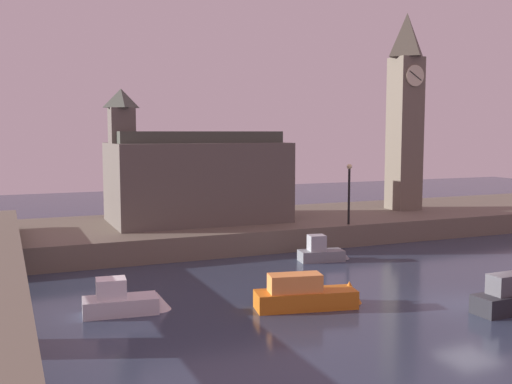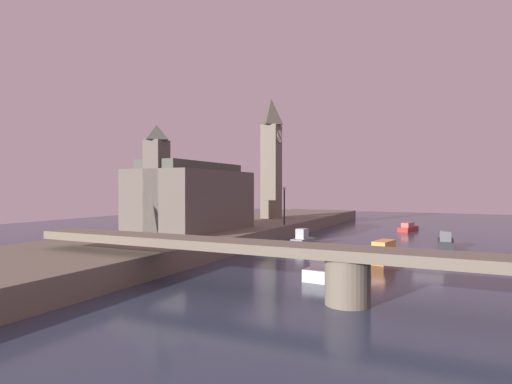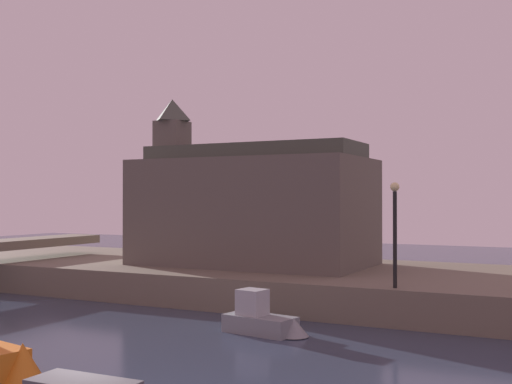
{
  "view_description": "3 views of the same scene",
  "coord_description": "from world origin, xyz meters",
  "px_view_note": "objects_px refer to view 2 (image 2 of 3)",
  "views": [
    {
      "loc": [
        -19.27,
        -20.76,
        7.88
      ],
      "look_at": [
        -3.88,
        15.8,
        3.89
      ],
      "focal_mm": 42.16,
      "sensor_mm": 36.0,
      "label": 1
    },
    {
      "loc": [
        -39.14,
        -2.26,
        5.48
      ],
      "look_at": [
        -3.04,
        15.31,
        5.11
      ],
      "focal_mm": 29.0,
      "sensor_mm": 36.0,
      "label": 2
    },
    {
      "loc": [
        9.08,
        -10.41,
        5.03
      ],
      "look_at": [
        -4.61,
        16.67,
        5.34
      ],
      "focal_mm": 44.95,
      "sensor_mm": 36.0,
      "label": 3
    }
  ],
  "objects_px": {
    "streetlamp": "(284,201)",
    "boat_patrol_orange": "(386,253)",
    "boat_cruiser_grey": "(304,240)",
    "parliament_hall": "(192,197)",
    "boat_dinghy_red": "(408,228)",
    "boat_ferry_white": "(325,269)",
    "boat_barge_dark": "(446,242)",
    "clock_tower": "(271,156)"
  },
  "relations": [
    {
      "from": "streetlamp",
      "to": "boat_barge_dark",
      "type": "bearing_deg",
      "value": -92.6
    },
    {
      "from": "clock_tower",
      "to": "boat_cruiser_grey",
      "type": "bearing_deg",
      "value": -144.25
    },
    {
      "from": "parliament_hall",
      "to": "boat_cruiser_grey",
      "type": "bearing_deg",
      "value": -59.46
    },
    {
      "from": "parliament_hall",
      "to": "streetlamp",
      "type": "relative_size",
      "value": 2.93
    },
    {
      "from": "parliament_hall",
      "to": "boat_barge_dark",
      "type": "height_order",
      "value": "parliament_hall"
    },
    {
      "from": "boat_barge_dark",
      "to": "boat_dinghy_red",
      "type": "relative_size",
      "value": 1.09
    },
    {
      "from": "boat_ferry_white",
      "to": "boat_barge_dark",
      "type": "distance_m",
      "value": 17.57
    },
    {
      "from": "parliament_hall",
      "to": "streetlamp",
      "type": "bearing_deg",
      "value": -30.96
    },
    {
      "from": "parliament_hall",
      "to": "boat_ferry_white",
      "type": "distance_m",
      "value": 17.59
    },
    {
      "from": "clock_tower",
      "to": "streetlamp",
      "type": "distance_m",
      "value": 11.43
    },
    {
      "from": "clock_tower",
      "to": "boat_cruiser_grey",
      "type": "xyz_separation_m",
      "value": [
        -12.36,
        -8.9,
        -9.2
      ]
    },
    {
      "from": "parliament_hall",
      "to": "boat_dinghy_red",
      "type": "distance_m",
      "value": 29.57
    },
    {
      "from": "boat_cruiser_grey",
      "to": "boat_ferry_white",
      "type": "distance_m",
      "value": 14.49
    },
    {
      "from": "parliament_hall",
      "to": "boat_ferry_white",
      "type": "bearing_deg",
      "value": -116.84
    },
    {
      "from": "streetlamp",
      "to": "boat_cruiser_grey",
      "type": "xyz_separation_m",
      "value": [
        -3.92,
        -3.63,
        -3.57
      ]
    },
    {
      "from": "boat_cruiser_grey",
      "to": "boat_patrol_orange",
      "type": "relative_size",
      "value": 0.64
    },
    {
      "from": "boat_cruiser_grey",
      "to": "boat_dinghy_red",
      "type": "xyz_separation_m",
      "value": [
        18.41,
        -7.69,
        -0.1
      ]
    },
    {
      "from": "boat_cruiser_grey",
      "to": "boat_barge_dark",
      "type": "relative_size",
      "value": 0.66
    },
    {
      "from": "clock_tower",
      "to": "streetlamp",
      "type": "height_order",
      "value": "clock_tower"
    },
    {
      "from": "clock_tower",
      "to": "boat_dinghy_red",
      "type": "height_order",
      "value": "clock_tower"
    },
    {
      "from": "streetlamp",
      "to": "boat_patrol_orange",
      "type": "xyz_separation_m",
      "value": [
        -9.24,
        -12.05,
        -3.5
      ]
    },
    {
      "from": "boat_cruiser_grey",
      "to": "boat_patrol_orange",
      "type": "height_order",
      "value": "boat_cruiser_grey"
    },
    {
      "from": "clock_tower",
      "to": "boat_ferry_white",
      "type": "xyz_separation_m",
      "value": [
        -25.55,
        -14.91,
        -9.19
      ]
    },
    {
      "from": "boat_ferry_white",
      "to": "boat_patrol_orange",
      "type": "height_order",
      "value": "boat_patrol_orange"
    },
    {
      "from": "boat_cruiser_grey",
      "to": "boat_patrol_orange",
      "type": "bearing_deg",
      "value": -122.32
    },
    {
      "from": "boat_ferry_white",
      "to": "boat_patrol_orange",
      "type": "relative_size",
      "value": 0.74
    },
    {
      "from": "boat_dinghy_red",
      "to": "boat_cruiser_grey",
      "type": "bearing_deg",
      "value": 157.34
    },
    {
      "from": "boat_ferry_white",
      "to": "parliament_hall",
      "type": "bearing_deg",
      "value": 63.16
    },
    {
      "from": "boat_ferry_white",
      "to": "boat_dinghy_red",
      "type": "distance_m",
      "value": 31.64
    },
    {
      "from": "boat_patrol_orange",
      "to": "boat_dinghy_red",
      "type": "bearing_deg",
      "value": 1.76
    },
    {
      "from": "boat_dinghy_red",
      "to": "streetlamp",
      "type": "bearing_deg",
      "value": 142.02
    },
    {
      "from": "streetlamp",
      "to": "boat_ferry_white",
      "type": "xyz_separation_m",
      "value": [
        -17.1,
        -9.63,
        -3.56
      ]
    },
    {
      "from": "boat_cruiser_grey",
      "to": "boat_dinghy_red",
      "type": "height_order",
      "value": "boat_cruiser_grey"
    },
    {
      "from": "boat_barge_dark",
      "to": "boat_patrol_orange",
      "type": "height_order",
      "value": "boat_barge_dark"
    },
    {
      "from": "boat_patrol_orange",
      "to": "boat_dinghy_red",
      "type": "relative_size",
      "value": 1.13
    },
    {
      "from": "boat_ferry_white",
      "to": "boat_barge_dark",
      "type": "relative_size",
      "value": 0.77
    },
    {
      "from": "boat_cruiser_grey",
      "to": "boat_barge_dark",
      "type": "xyz_separation_m",
      "value": [
        3.19,
        -12.38,
        0.09
      ]
    },
    {
      "from": "clock_tower",
      "to": "streetlamp",
      "type": "relative_size",
      "value": 3.8
    },
    {
      "from": "boat_cruiser_grey",
      "to": "parliament_hall",
      "type": "bearing_deg",
      "value": 120.54
    },
    {
      "from": "parliament_hall",
      "to": "clock_tower",
      "type": "bearing_deg",
      "value": -1.14
    },
    {
      "from": "streetlamp",
      "to": "boat_cruiser_grey",
      "type": "height_order",
      "value": "streetlamp"
    },
    {
      "from": "clock_tower",
      "to": "boat_barge_dark",
      "type": "distance_m",
      "value": 24.89
    }
  ]
}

